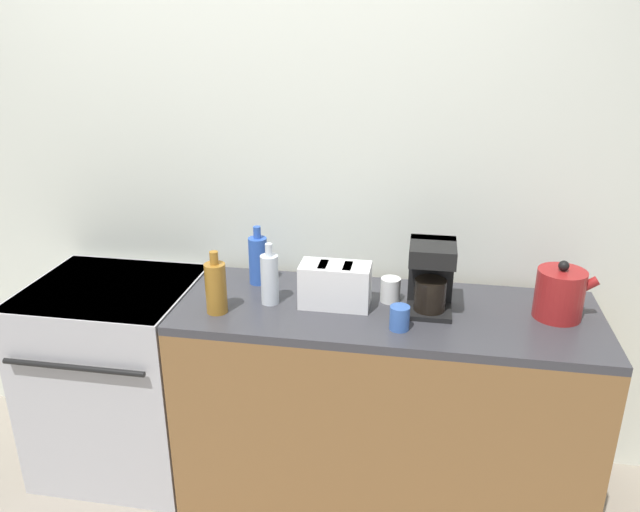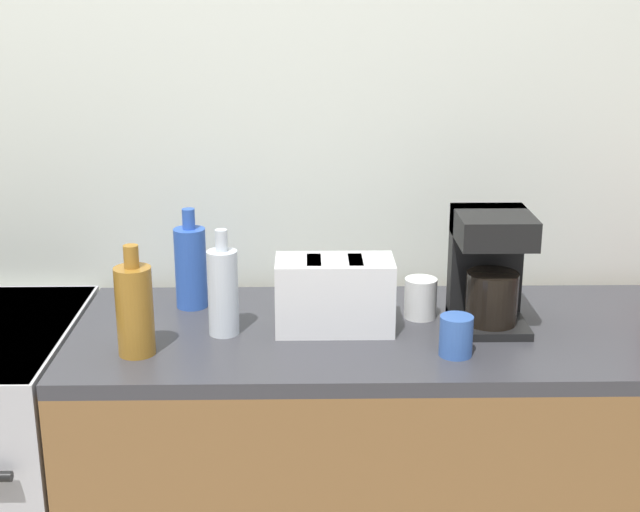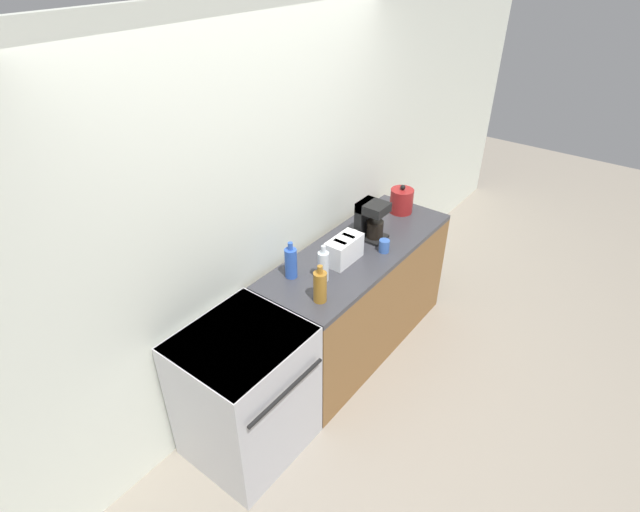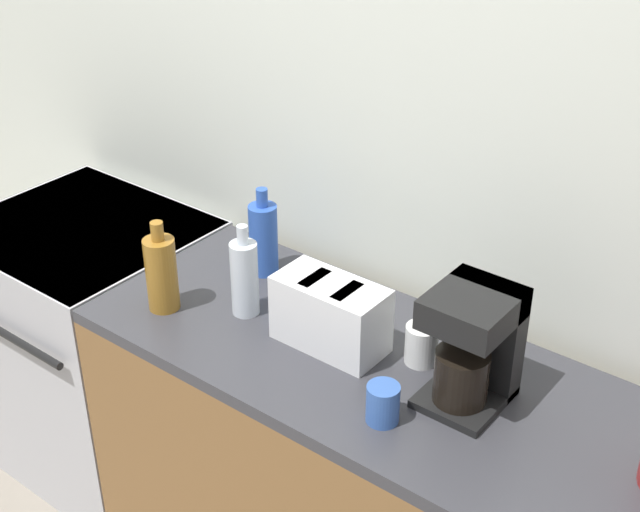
{
  "view_description": "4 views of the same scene",
  "coord_description": "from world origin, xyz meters",
  "px_view_note": "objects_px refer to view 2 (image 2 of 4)",
  "views": [
    {
      "loc": [
        0.73,
        -1.97,
        2.04
      ],
      "look_at": [
        0.31,
        0.4,
        1.09
      ],
      "focal_mm": 35.0,
      "sensor_mm": 36.0,
      "label": 1
    },
    {
      "loc": [
        0.32,
        -1.72,
        1.73
      ],
      "look_at": [
        0.36,
        0.35,
        1.09
      ],
      "focal_mm": 50.0,
      "sensor_mm": 36.0,
      "label": 2
    },
    {
      "loc": [
        -2.01,
        -1.32,
        2.84
      ],
      "look_at": [
        0.13,
        0.31,
        1.09
      ],
      "focal_mm": 28.0,
      "sensor_mm": 36.0,
      "label": 3
    },
    {
      "loc": [
        1.51,
        -1.16,
        2.23
      ],
      "look_at": [
        0.34,
        0.33,
        1.14
      ],
      "focal_mm": 50.0,
      "sensor_mm": 36.0,
      "label": 4
    }
  ],
  "objects_px": {
    "coffee_maker": "(489,265)",
    "bottle_clear": "(223,291)",
    "bottle_amber": "(135,309)",
    "cup_blue": "(456,336)",
    "bottle_blue": "(191,266)",
    "toaster": "(335,295)",
    "cup_white": "(421,298)"
  },
  "relations": [
    {
      "from": "toaster",
      "to": "bottle_amber",
      "type": "relative_size",
      "value": 1.1
    },
    {
      "from": "coffee_maker",
      "to": "cup_blue",
      "type": "relative_size",
      "value": 3.07
    },
    {
      "from": "bottle_clear",
      "to": "toaster",
      "type": "bearing_deg",
      "value": 4.75
    },
    {
      "from": "bottle_amber",
      "to": "cup_white",
      "type": "height_order",
      "value": "bottle_amber"
    },
    {
      "from": "toaster",
      "to": "cup_white",
      "type": "xyz_separation_m",
      "value": [
        0.22,
        0.08,
        -0.04
      ]
    },
    {
      "from": "coffee_maker",
      "to": "cup_white",
      "type": "xyz_separation_m",
      "value": [
        -0.16,
        0.04,
        -0.1
      ]
    },
    {
      "from": "coffee_maker",
      "to": "bottle_amber",
      "type": "relative_size",
      "value": 1.12
    },
    {
      "from": "bottle_clear",
      "to": "bottle_amber",
      "type": "height_order",
      "value": "bottle_clear"
    },
    {
      "from": "cup_blue",
      "to": "bottle_clear",
      "type": "bearing_deg",
      "value": 165.52
    },
    {
      "from": "bottle_blue",
      "to": "coffee_maker",
      "type": "bearing_deg",
      "value": -10.05
    },
    {
      "from": "bottle_clear",
      "to": "cup_blue",
      "type": "distance_m",
      "value": 0.56
    },
    {
      "from": "bottle_amber",
      "to": "cup_blue",
      "type": "relative_size",
      "value": 2.75
    },
    {
      "from": "bottle_clear",
      "to": "cup_white",
      "type": "distance_m",
      "value": 0.5
    },
    {
      "from": "cup_white",
      "to": "bottle_blue",
      "type": "bearing_deg",
      "value": 171.41
    },
    {
      "from": "toaster",
      "to": "cup_white",
      "type": "height_order",
      "value": "toaster"
    },
    {
      "from": "bottle_amber",
      "to": "cup_blue",
      "type": "xyz_separation_m",
      "value": [
        0.73,
        -0.02,
        -0.06
      ]
    },
    {
      "from": "bottle_clear",
      "to": "cup_white",
      "type": "xyz_separation_m",
      "value": [
        0.49,
        0.1,
        -0.06
      ]
    },
    {
      "from": "coffee_maker",
      "to": "bottle_amber",
      "type": "distance_m",
      "value": 0.86
    },
    {
      "from": "bottle_clear",
      "to": "bottle_amber",
      "type": "distance_m",
      "value": 0.22
    },
    {
      "from": "cup_white",
      "to": "cup_blue",
      "type": "bearing_deg",
      "value": -78.04
    },
    {
      "from": "bottle_amber",
      "to": "cup_white",
      "type": "bearing_deg",
      "value": 17.97
    },
    {
      "from": "bottle_amber",
      "to": "cup_blue",
      "type": "bearing_deg",
      "value": -1.64
    },
    {
      "from": "toaster",
      "to": "bottle_amber",
      "type": "height_order",
      "value": "bottle_amber"
    },
    {
      "from": "cup_blue",
      "to": "bottle_amber",
      "type": "bearing_deg",
      "value": 178.36
    },
    {
      "from": "coffee_maker",
      "to": "cup_white",
      "type": "distance_m",
      "value": 0.19
    },
    {
      "from": "bottle_amber",
      "to": "bottle_blue",
      "type": "bearing_deg",
      "value": 73.9
    },
    {
      "from": "toaster",
      "to": "cup_blue",
      "type": "relative_size",
      "value": 3.03
    },
    {
      "from": "cup_white",
      "to": "cup_blue",
      "type": "height_order",
      "value": "cup_white"
    },
    {
      "from": "toaster",
      "to": "cup_blue",
      "type": "xyz_separation_m",
      "value": [
        0.27,
        -0.16,
        -0.04
      ]
    },
    {
      "from": "bottle_blue",
      "to": "bottle_amber",
      "type": "height_order",
      "value": "bottle_blue"
    },
    {
      "from": "coffee_maker",
      "to": "bottle_blue",
      "type": "xyz_separation_m",
      "value": [
        -0.75,
        0.13,
        -0.04
      ]
    },
    {
      "from": "coffee_maker",
      "to": "bottle_clear",
      "type": "height_order",
      "value": "coffee_maker"
    }
  ]
}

